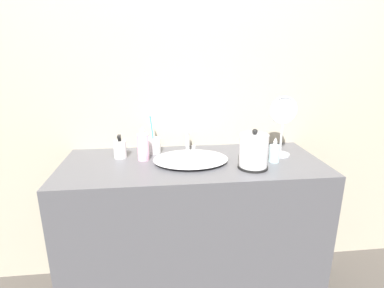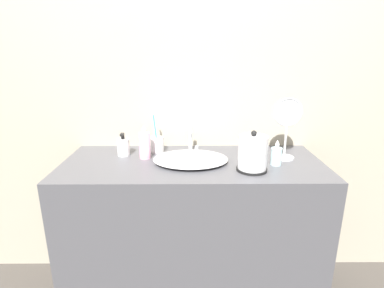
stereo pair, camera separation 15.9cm
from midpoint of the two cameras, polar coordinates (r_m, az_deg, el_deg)
name	(u,v)px [view 2 (the right image)]	position (r m, az deg, el deg)	size (l,w,h in m)	color
wall_back	(192,79)	(1.83, 2.58, 12.30)	(6.00, 0.04, 2.60)	#ADA38E
vanity_counter	(193,233)	(1.82, 2.71, -16.59)	(1.40, 0.58, 0.89)	#4C4C51
sink_basin	(191,159)	(1.60, 2.56, -2.92)	(0.40, 0.30, 0.04)	white
faucet	(191,138)	(1.73, 2.52, 1.11)	(0.06, 0.12, 0.16)	silver
electric_kettle	(253,155)	(1.52, 14.42, -2.01)	(0.15, 0.15, 0.21)	black
toothbrush_cup	(157,144)	(1.77, -4.11, -0.05)	(0.08, 0.08, 0.22)	silver
lotion_bottle	(123,147)	(1.73, -10.41, -0.56)	(0.07, 0.07, 0.13)	white
shampoo_bottle	(276,156)	(1.64, 18.47, -2.16)	(0.06, 0.06, 0.14)	silver
mouthwash_bottle	(145,145)	(1.66, -6.32, -0.23)	(0.06, 0.06, 0.19)	#EAA8C6
vanity_mirror	(287,124)	(1.72, 20.20, 3.47)	(0.16, 0.11, 0.34)	silver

